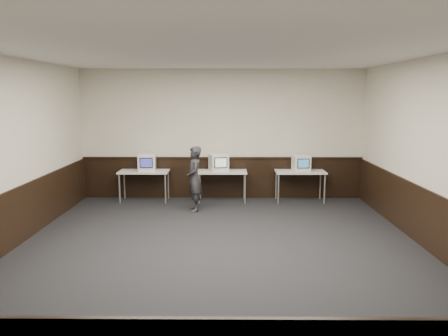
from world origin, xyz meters
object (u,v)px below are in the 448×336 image
at_px(emac_center, 219,162).
at_px(desk_left, 144,174).
at_px(emac_right, 301,163).
at_px(desk_center, 222,174).
at_px(emac_left, 147,162).
at_px(person, 194,179).
at_px(desk_right, 300,174).

bearing_deg(emac_center, desk_left, 164.89).
xyz_separation_m(desk_left, emac_right, (3.81, -0.00, 0.27)).
height_order(desk_center, emac_left, emac_left).
bearing_deg(person, desk_center, 136.80).
xyz_separation_m(desk_right, emac_right, (0.01, -0.00, 0.27)).
bearing_deg(person, emac_center, 140.74).
height_order(desk_right, emac_left, emac_left).
distance_m(emac_center, person, 1.09).
bearing_deg(emac_center, desk_right, -15.52).
xyz_separation_m(desk_right, person, (-2.50, -0.92, 0.05)).
distance_m(emac_left, person, 1.54).
bearing_deg(desk_left, person, -35.43).
height_order(desk_center, emac_right, emac_right).
bearing_deg(emac_right, desk_left, 174.03).
height_order(desk_left, emac_right, emac_right).
height_order(desk_left, emac_left, emac_left).
xyz_separation_m(desk_center, person, (-0.60, -0.92, 0.05)).
bearing_deg(person, emac_right, 100.01).
relative_size(emac_right, person, 0.31).
distance_m(emac_left, emac_center, 1.73).
distance_m(desk_right, emac_right, 0.27).
distance_m(desk_center, emac_left, 1.84).
distance_m(desk_center, person, 1.10).
bearing_deg(desk_left, emac_right, -0.05).
bearing_deg(desk_right, emac_center, 179.80).
xyz_separation_m(desk_center, desk_right, (1.90, 0.00, 0.00)).
xyz_separation_m(emac_center, person, (-0.52, -0.93, -0.23)).
height_order(emac_left, emac_center, emac_center).
bearing_deg(emac_center, person, -134.51).
bearing_deg(emac_right, person, -165.84).
height_order(desk_left, desk_right, same).
xyz_separation_m(desk_center, emac_right, (1.91, -0.00, 0.27)).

